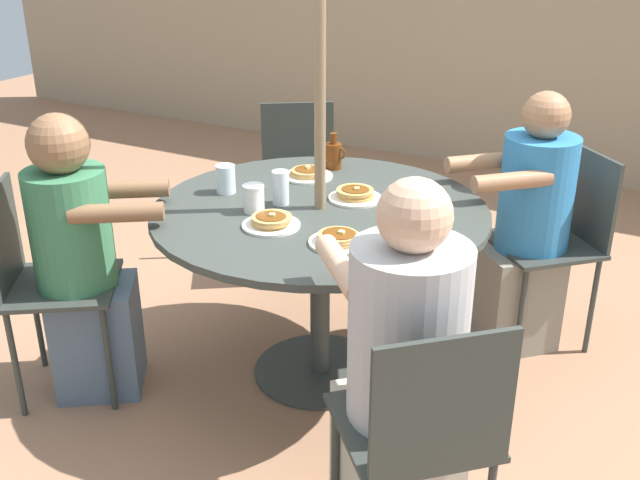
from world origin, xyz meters
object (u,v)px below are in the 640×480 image
(diner_south, at_px, (402,386))
(diner_west, at_px, (526,234))
(pancake_plate_b, at_px, (339,239))
(drinking_glass_a, at_px, (281,188))
(patio_chair_north, at_px, (299,174))
(syrup_bottle, at_px, (334,155))
(patio_chair_west, at_px, (559,233))
(pancake_plate_d, at_px, (409,239))
(diner_east, at_px, (83,267))
(pancake_plate_e, at_px, (271,222))
(patio_table, at_px, (320,232))
(patio_chair_south, at_px, (423,430))
(patio_chair_east, at_px, (40,275))
(pancake_plate_c, at_px, (308,174))
(coffee_cup, at_px, (254,198))
(drinking_glass_b, at_px, (226,179))
(pancake_plate_a, at_px, (355,195))

(diner_south, xyz_separation_m, diner_west, (0.03, 1.31, -0.02))
(pancake_plate_b, xyz_separation_m, drinking_glass_a, (-0.38, 0.23, 0.05))
(patio_chair_north, height_order, syrup_bottle, syrup_bottle)
(patio_chair_west, bearing_deg, pancake_plate_d, 114.69)
(pancake_plate_b, bearing_deg, diner_east, -165.54)
(pancake_plate_e, bearing_deg, patio_chair_north, 115.20)
(pancake_plate_e, bearing_deg, patio_table, 74.87)
(patio_chair_south, height_order, diner_south, diner_south)
(pancake_plate_d, relative_size, syrup_bottle, 1.32)
(patio_chair_north, bearing_deg, patio_chair_east, 45.18)
(patio_chair_east, distance_m, pancake_plate_c, 1.16)
(patio_chair_south, distance_m, pancake_plate_b, 0.78)
(pancake_plate_c, relative_size, pancake_plate_e, 1.00)
(patio_chair_south, xyz_separation_m, drinking_glass_a, (-0.90, 0.76, 0.30))
(diner_south, bearing_deg, pancake_plate_e, 105.66)
(pancake_plate_e, bearing_deg, coffee_cup, 144.97)
(diner_south, xyz_separation_m, coffee_cup, (-0.83, 0.52, 0.26))
(pancake_plate_c, height_order, drinking_glass_b, drinking_glass_b)
(pancake_plate_a, distance_m, drinking_glass_b, 0.53)
(pancake_plate_b, relative_size, syrup_bottle, 1.32)
(patio_chair_south, distance_m, coffee_cup, 1.17)
(patio_chair_south, distance_m, patio_chair_west, 1.55)
(patio_chair_north, bearing_deg, patio_chair_south, 94.55)
(patio_chair_north, distance_m, pancake_plate_c, 0.77)
(patio_chair_east, bearing_deg, patio_chair_south, 49.37)
(patio_table, distance_m, patio_chair_south, 1.09)
(drinking_glass_b, bearing_deg, syrup_bottle, 63.29)
(pancake_plate_b, height_order, pancake_plate_e, pancake_plate_e)
(patio_table, distance_m, patio_chair_north, 1.09)
(patio_chair_north, xyz_separation_m, patio_chair_south, (1.35, -1.69, 0.00))
(drinking_glass_b, bearing_deg, diner_south, -31.44)
(pancake_plate_e, bearing_deg, diner_west, 50.71)
(diner_west, height_order, pancake_plate_e, diner_west)
(patio_chair_west, distance_m, pancake_plate_b, 1.19)
(diner_south, relative_size, pancake_plate_d, 5.58)
(diner_south, distance_m, diner_west, 1.31)
(patio_table, xyz_separation_m, patio_chair_east, (-0.90, -0.61, -0.13))
(pancake_plate_e, distance_m, drinking_glass_b, 0.41)
(coffee_cup, bearing_deg, patio_table, 37.67)
(patio_chair_north, distance_m, coffee_cup, 1.17)
(diner_south, height_order, patio_chair_west, diner_south)
(patio_chair_north, height_order, pancake_plate_c, patio_chair_north)
(diner_south, xyz_separation_m, patio_chair_west, (0.15, 1.43, -0.03))
(pancake_plate_c, distance_m, pancake_plate_d, 0.78)
(patio_chair_north, relative_size, drinking_glass_a, 6.52)
(diner_west, distance_m, pancake_plate_a, 0.80)
(pancake_plate_b, bearing_deg, pancake_plate_c, 128.00)
(patio_chair_south, height_order, drinking_glass_a, drinking_glass_a)
(pancake_plate_c, bearing_deg, diner_south, -48.65)
(diner_east, bearing_deg, patio_table, 90.00)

